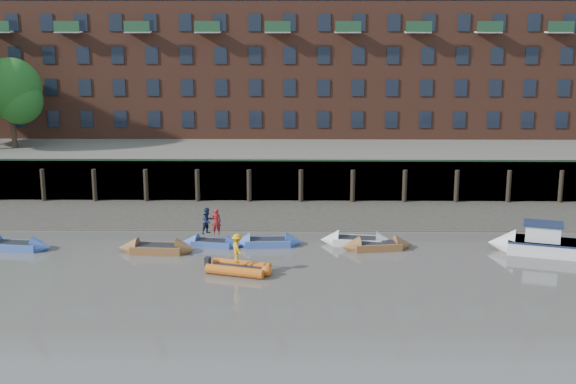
{
  "coord_description": "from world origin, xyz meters",
  "views": [
    {
      "loc": [
        1.75,
        -38.44,
        15.4
      ],
      "look_at": [
        1.12,
        12.0,
        3.2
      ],
      "focal_mm": 50.0,
      "sensor_mm": 36.0,
      "label": 1
    }
  ],
  "objects_px": {
    "rowboat_2": "(157,249)",
    "rowboat_4": "(268,242)",
    "rowboat_0": "(16,246)",
    "rowboat_5": "(357,241)",
    "rowboat_3": "(212,243)",
    "person_rower_b": "(208,221)",
    "person_rower_a": "(216,222)",
    "rib_tender": "(241,268)",
    "person_rib_crew": "(237,248)",
    "rowboat_6": "(377,246)",
    "motor_launch": "(532,243)"
  },
  "relations": [
    {
      "from": "rowboat_5",
      "to": "person_rib_crew",
      "type": "distance_m",
      "value": 9.21
    },
    {
      "from": "motor_launch",
      "to": "person_rower_b",
      "type": "height_order",
      "value": "person_rower_b"
    },
    {
      "from": "person_rower_a",
      "to": "rowboat_0",
      "type": "bearing_deg",
      "value": -7.15
    },
    {
      "from": "person_rower_b",
      "to": "rowboat_4",
      "type": "bearing_deg",
      "value": -50.5
    },
    {
      "from": "motor_launch",
      "to": "rowboat_2",
      "type": "bearing_deg",
      "value": 17.28
    },
    {
      "from": "rowboat_6",
      "to": "motor_launch",
      "type": "distance_m",
      "value": 9.55
    },
    {
      "from": "rowboat_3",
      "to": "rowboat_5",
      "type": "xyz_separation_m",
      "value": [
        9.3,
        0.41,
        0.04
      ]
    },
    {
      "from": "rowboat_0",
      "to": "rowboat_5",
      "type": "distance_m",
      "value": 21.66
    },
    {
      "from": "rowboat_2",
      "to": "person_rib_crew",
      "type": "height_order",
      "value": "person_rib_crew"
    },
    {
      "from": "motor_launch",
      "to": "rowboat_6",
      "type": "bearing_deg",
      "value": 13.33
    },
    {
      "from": "rowboat_6",
      "to": "person_rib_crew",
      "type": "relative_size",
      "value": 2.74
    },
    {
      "from": "person_rower_a",
      "to": "rowboat_2",
      "type": "bearing_deg",
      "value": 9.94
    },
    {
      "from": "rowboat_0",
      "to": "rowboat_5",
      "type": "xyz_separation_m",
      "value": [
        21.62,
        1.25,
        0.01
      ]
    },
    {
      "from": "rowboat_5",
      "to": "rowboat_6",
      "type": "distance_m",
      "value": 1.52
    },
    {
      "from": "rowboat_3",
      "to": "rowboat_6",
      "type": "bearing_deg",
      "value": 7.15
    },
    {
      "from": "rowboat_0",
      "to": "person_rower_b",
      "type": "distance_m",
      "value": 12.16
    },
    {
      "from": "rowboat_5",
      "to": "person_rib_crew",
      "type": "height_order",
      "value": "person_rib_crew"
    },
    {
      "from": "rowboat_0",
      "to": "rowboat_6",
      "type": "height_order",
      "value": "rowboat_0"
    },
    {
      "from": "rowboat_4",
      "to": "rowboat_5",
      "type": "height_order",
      "value": "rowboat_5"
    },
    {
      "from": "rowboat_0",
      "to": "rowboat_3",
      "type": "bearing_deg",
      "value": 11.35
    },
    {
      "from": "rowboat_4",
      "to": "person_rower_b",
      "type": "distance_m",
      "value": 4.07
    },
    {
      "from": "rowboat_4",
      "to": "motor_launch",
      "type": "xyz_separation_m",
      "value": [
        16.47,
        -1.26,
        0.41
      ]
    },
    {
      "from": "person_rib_crew",
      "to": "motor_launch",
      "type": "bearing_deg",
      "value": -100.01
    },
    {
      "from": "rowboat_2",
      "to": "motor_launch",
      "type": "relative_size",
      "value": 0.78
    },
    {
      "from": "rowboat_0",
      "to": "rowboat_5",
      "type": "relative_size",
      "value": 0.96
    },
    {
      "from": "person_rower_a",
      "to": "person_rower_b",
      "type": "distance_m",
      "value": 0.59
    },
    {
      "from": "rowboat_3",
      "to": "person_rower_b",
      "type": "bearing_deg",
      "value": 156.45
    },
    {
      "from": "rowboat_0",
      "to": "rowboat_3",
      "type": "height_order",
      "value": "rowboat_0"
    },
    {
      "from": "rowboat_4",
      "to": "rowboat_5",
      "type": "bearing_deg",
      "value": -0.98
    },
    {
      "from": "rib_tender",
      "to": "person_rib_crew",
      "type": "distance_m",
      "value": 1.2
    },
    {
      "from": "rowboat_3",
      "to": "rowboat_5",
      "type": "bearing_deg",
      "value": 12.67
    },
    {
      "from": "rowboat_2",
      "to": "rowboat_6",
      "type": "relative_size",
      "value": 1.06
    },
    {
      "from": "rowboat_5",
      "to": "rowboat_4",
      "type": "bearing_deg",
      "value": -169.38
    },
    {
      "from": "rowboat_4",
      "to": "person_rower_b",
      "type": "relative_size",
      "value": 2.68
    },
    {
      "from": "rowboat_4",
      "to": "rib_tender",
      "type": "xyz_separation_m",
      "value": [
        -1.35,
        -5.28,
        0.05
      ]
    },
    {
      "from": "rowboat_3",
      "to": "person_rower_a",
      "type": "bearing_deg",
      "value": 16.96
    },
    {
      "from": "rib_tender",
      "to": "rowboat_6",
      "type": "bearing_deg",
      "value": 46.01
    },
    {
      "from": "rowboat_0",
      "to": "rowboat_3",
      "type": "xyz_separation_m",
      "value": [
        12.32,
        0.85,
        -0.03
      ]
    },
    {
      "from": "rowboat_3",
      "to": "rowboat_6",
      "type": "xyz_separation_m",
      "value": [
        10.48,
        -0.55,
        0.03
      ]
    },
    {
      "from": "rowboat_0",
      "to": "rowboat_2",
      "type": "distance_m",
      "value": 9.03
    },
    {
      "from": "rowboat_3",
      "to": "person_rower_a",
      "type": "height_order",
      "value": "person_rower_a"
    },
    {
      "from": "rowboat_3",
      "to": "rowboat_5",
      "type": "relative_size",
      "value": 0.83
    },
    {
      "from": "rowboat_5",
      "to": "person_rower_a",
      "type": "xyz_separation_m",
      "value": [
        -9.02,
        -0.37,
        1.37
      ]
    },
    {
      "from": "rowboat_4",
      "to": "person_rower_a",
      "type": "relative_size",
      "value": 2.7
    },
    {
      "from": "rowboat_6",
      "to": "motor_launch",
      "type": "relative_size",
      "value": 0.74
    },
    {
      "from": "rowboat_0",
      "to": "rowboat_2",
      "type": "height_order",
      "value": "rowboat_2"
    },
    {
      "from": "rowboat_2",
      "to": "rowboat_3",
      "type": "relative_size",
      "value": 1.22
    },
    {
      "from": "rowboat_5",
      "to": "rowboat_6",
      "type": "xyz_separation_m",
      "value": [
        1.18,
        -0.96,
        -0.01
      ]
    },
    {
      "from": "rowboat_2",
      "to": "rowboat_4",
      "type": "xyz_separation_m",
      "value": [
        6.84,
        1.49,
        -0.02
      ]
    },
    {
      "from": "person_rower_a",
      "to": "person_rib_crew",
      "type": "bearing_deg",
      "value": 97.45
    }
  ]
}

